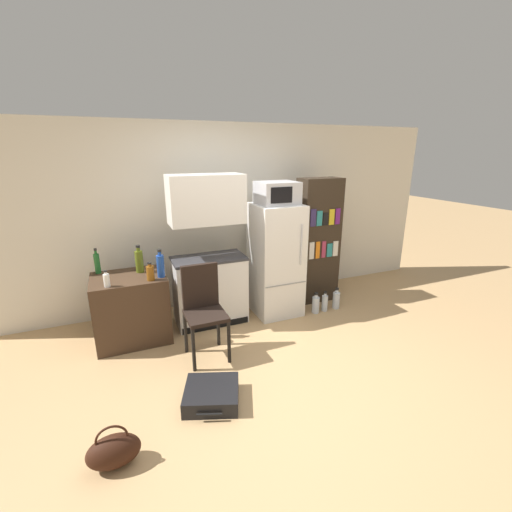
{
  "coord_description": "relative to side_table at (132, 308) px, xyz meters",
  "views": [
    {
      "loc": [
        -1.35,
        -2.51,
        2.1
      ],
      "look_at": [
        0.06,
        0.85,
        0.97
      ],
      "focal_mm": 24.0,
      "sensor_mm": 36.0,
      "label": 1
    }
  ],
  "objects": [
    {
      "name": "wall_back",
      "position": [
        1.48,
        0.71,
        0.84
      ],
      "size": [
        6.4,
        0.1,
        2.45
      ],
      "color": "silver",
      "rests_on": "ground_plane"
    },
    {
      "name": "ground_plane",
      "position": [
        1.28,
        -1.29,
        -0.38
      ],
      "size": [
        24.0,
        24.0,
        0.0
      ],
      "primitive_type": "plane",
      "color": "tan"
    },
    {
      "name": "water_bottle_front",
      "position": [
        2.44,
        -0.25,
        -0.27
      ],
      "size": [
        0.08,
        0.08,
        0.28
      ],
      "color": "silver",
      "rests_on": "ground_plane"
    },
    {
      "name": "suitcase_large_flat",
      "position": [
        0.54,
        -1.37,
        -0.31
      ],
      "size": [
        0.58,
        0.56,
        0.14
      ],
      "rotation": [
        0.0,
        0.0,
        -0.35
      ],
      "color": "black",
      "rests_on": "ground_plane"
    },
    {
      "name": "refrigerator",
      "position": [
        1.82,
        0.01,
        0.35
      ],
      "size": [
        0.59,
        0.62,
        1.46
      ],
      "color": "white",
      "rests_on": "ground_plane"
    },
    {
      "name": "bookshelf",
      "position": [
        2.54,
        0.15,
        0.49
      ],
      "size": [
        0.58,
        0.32,
        1.75
      ],
      "color": "#2D2319",
      "rests_on": "ground_plane"
    },
    {
      "name": "chair",
      "position": [
        0.68,
        -0.61,
        0.2
      ],
      "size": [
        0.4,
        0.41,
        0.98
      ],
      "rotation": [
        0.0,
        0.0,
        0.01
      ],
      "color": "black",
      "rests_on": "ground_plane"
    },
    {
      "name": "handbag",
      "position": [
        -0.25,
        -1.73,
        -0.26
      ],
      "size": [
        0.36,
        0.2,
        0.33
      ],
      "color": "#33190F",
      "rests_on": "ground_plane"
    },
    {
      "name": "water_bottle_middle",
      "position": [
        2.29,
        -0.25,
        -0.26
      ],
      "size": [
        0.1,
        0.1,
        0.28
      ],
      "color": "silver",
      "rests_on": "ground_plane"
    },
    {
      "name": "bottle_green_tall",
      "position": [
        -0.3,
        0.24,
        0.5
      ],
      "size": [
        0.06,
        0.06,
        0.29
      ],
      "color": "#1E6028",
      "rests_on": "side_table"
    },
    {
      "name": "bottle_olive_oil",
      "position": [
        0.14,
        0.1,
        0.52
      ],
      "size": [
        0.09,
        0.09,
        0.32
      ],
      "color": "#566619",
      "rests_on": "side_table"
    },
    {
      "name": "water_bottle_back",
      "position": [
        2.63,
        -0.24,
        -0.26
      ],
      "size": [
        0.1,
        0.1,
        0.3
      ],
      "color": "silver",
      "rests_on": "ground_plane"
    },
    {
      "name": "side_table",
      "position": [
        0.0,
        0.0,
        0.0
      ],
      "size": [
        0.79,
        0.62,
        0.77
      ],
      "color": "#422D1E",
      "rests_on": "ground_plane"
    },
    {
      "name": "microwave",
      "position": [
        1.82,
        0.01,
        1.21
      ],
      "size": [
        0.48,
        0.42,
        0.27
      ],
      "color": "#B7B7BC",
      "rests_on": "refrigerator"
    },
    {
      "name": "bottle_milk_white",
      "position": [
        -0.21,
        -0.23,
        0.46
      ],
      "size": [
        0.06,
        0.06,
        0.17
      ],
      "color": "white",
      "rests_on": "side_table"
    },
    {
      "name": "kitchen_hutch",
      "position": [
        0.94,
        0.08,
        0.45
      ],
      "size": [
        0.88,
        0.47,
        1.84
      ],
      "color": "white",
      "rests_on": "ground_plane"
    },
    {
      "name": "bottle_amber_beer",
      "position": [
        0.22,
        -0.21,
        0.47
      ],
      "size": [
        0.08,
        0.08,
        0.2
      ],
      "color": "brown",
      "rests_on": "side_table"
    },
    {
      "name": "bottle_blue_soda",
      "position": [
        0.34,
        -0.15,
        0.51
      ],
      "size": [
        0.08,
        0.08,
        0.31
      ],
      "color": "#1E47A3",
      "rests_on": "side_table"
    }
  ]
}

